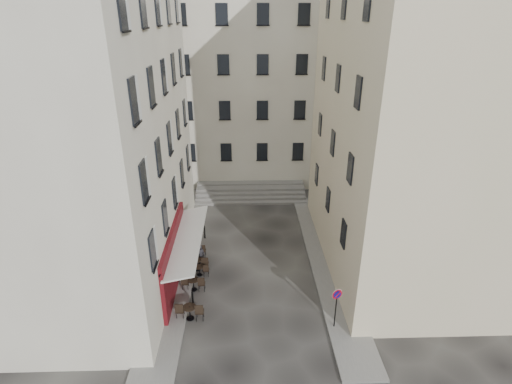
{
  "coord_description": "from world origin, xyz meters",
  "views": [
    {
      "loc": [
        -0.43,
        -17.73,
        14.15
      ],
      "look_at": [
        0.2,
        4.0,
        4.33
      ],
      "focal_mm": 28.0,
      "sensor_mm": 36.0,
      "label": 1
    }
  ],
  "objects_px": {
    "no_parking_sign": "(337,301)",
    "bistro_table_b": "(193,283)",
    "pedestrian": "(200,256)",
    "bistro_table_a": "(190,311)"
  },
  "relations": [
    {
      "from": "no_parking_sign",
      "to": "bistro_table_b",
      "type": "height_order",
      "value": "no_parking_sign"
    },
    {
      "from": "bistro_table_b",
      "to": "pedestrian",
      "type": "xyz_separation_m",
      "value": [
        0.17,
        2.23,
        0.31
      ]
    },
    {
      "from": "bistro_table_a",
      "to": "bistro_table_b",
      "type": "distance_m",
      "value": 2.29
    },
    {
      "from": "bistro_table_b",
      "to": "pedestrian",
      "type": "relative_size",
      "value": 0.84
    },
    {
      "from": "no_parking_sign",
      "to": "bistro_table_a",
      "type": "relative_size",
      "value": 1.64
    },
    {
      "from": "bistro_table_b",
      "to": "bistro_table_a",
      "type": "bearing_deg",
      "value": -87.96
    },
    {
      "from": "no_parking_sign",
      "to": "pedestrian",
      "type": "bearing_deg",
      "value": 122.91
    },
    {
      "from": "no_parking_sign",
      "to": "bistro_table_a",
      "type": "xyz_separation_m",
      "value": [
        -7.12,
        0.86,
        -1.13
      ]
    },
    {
      "from": "bistro_table_a",
      "to": "no_parking_sign",
      "type": "bearing_deg",
      "value": -6.86
    },
    {
      "from": "no_parking_sign",
      "to": "pedestrian",
      "type": "height_order",
      "value": "no_parking_sign"
    }
  ]
}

